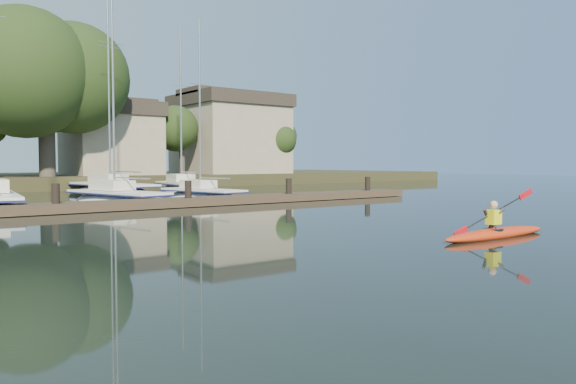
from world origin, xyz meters
TOP-DOWN VIEW (x-y plane):
  - ground at (0.00, 0.00)m, footprint 160.00×160.00m
  - kayak at (4.45, -1.26)m, footprint 4.45×0.96m
  - dock at (0.00, 14.00)m, footprint 34.00×2.00m
  - sailboat_2 at (1.24, 18.52)m, footprint 3.66×8.74m
  - sailboat_3 at (6.31, 18.64)m, footprint 3.01×7.25m
  - sailboat_6 at (4.32, 27.67)m, footprint 3.68×10.85m
  - sailboat_7 at (9.26, 27.00)m, footprint 3.11×8.40m
  - shore at (1.61, 40.29)m, footprint 90.00×25.25m

SIDE VIEW (x-z plane):
  - sailboat_6 at x=4.32m, z-range -8.66..8.27m
  - sailboat_7 at x=9.26m, z-range -6.81..6.41m
  - sailboat_2 at x=1.24m, z-range -7.22..6.87m
  - sailboat_3 at x=6.31m, z-range -5.85..5.51m
  - ground at x=0.00m, z-range 0.00..0.00m
  - kayak at x=4.45m, z-range -0.54..0.88m
  - dock at x=0.00m, z-range -0.70..1.10m
  - shore at x=1.61m, z-range -3.15..9.60m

